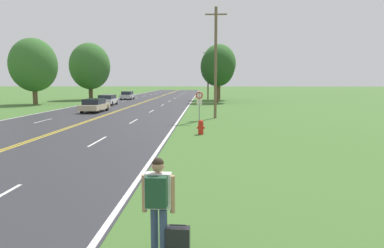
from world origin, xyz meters
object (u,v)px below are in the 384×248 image
at_px(tree_left_verge, 90,66).
at_px(car_champagne_sedan_nearest, 95,105).
at_px(fire_hydrant, 201,127).
at_px(tree_right_cluster, 219,64).
at_px(hitchhiker_person, 158,196).
at_px(car_white_hatchback_approaching, 107,100).
at_px(suitcase, 178,241).
at_px(car_silver_sedan_mid_near, 127,95).
at_px(tree_mid_treeline, 218,67).
at_px(tree_behind_sign, 33,65).
at_px(traffic_sign, 199,99).

relative_size(tree_left_verge, car_champagne_sedan_nearest, 2.00).
relative_size(fire_hydrant, tree_right_cluster, 0.09).
distance_m(hitchhiker_person, car_white_hatchback_approaching, 40.05).
relative_size(suitcase, car_champagne_sedan_nearest, 0.12).
relative_size(car_champagne_sedan_nearest, car_silver_sedan_mid_near, 1.13).
xyz_separation_m(hitchhiker_person, car_white_hatchback_approaching, (-11.92, 38.23, -0.36)).
xyz_separation_m(car_champagne_sedan_nearest, car_white_hatchback_approaching, (-1.51, 9.82, 0.02)).
xyz_separation_m(tree_mid_treeline, car_champagne_sedan_nearest, (-13.01, -16.13, -4.47)).
relative_size(suitcase, tree_behind_sign, 0.07).
xyz_separation_m(tree_behind_sign, car_white_hatchback_approaching, (10.20, -1.25, -4.53)).
bearing_deg(car_white_hatchback_approaching, car_champagne_sedan_nearest, -171.87).
bearing_deg(traffic_sign, tree_right_cluster, 84.89).
relative_size(fire_hydrant, car_champagne_sedan_nearest, 0.18).
height_order(suitcase, tree_mid_treeline, tree_mid_treeline).
bearing_deg(tree_right_cluster, car_champagne_sedan_nearest, -119.97).
height_order(hitchhiker_person, car_silver_sedan_mid_near, hitchhiker_person).
xyz_separation_m(tree_left_verge, car_white_hatchback_approaching, (6.61, -13.16, -4.86)).
distance_m(tree_behind_sign, car_champagne_sedan_nearest, 16.75).
height_order(hitchhiker_person, tree_behind_sign, tree_behind_sign).
bearing_deg(traffic_sign, fire_hydrant, -88.24).
distance_m(hitchhiker_person, fire_hydrant, 14.15).
distance_m(traffic_sign, tree_left_verge, 35.67).
distance_m(tree_right_cluster, car_champagne_sedan_nearest, 27.52).
xyz_separation_m(fire_hydrant, car_white_hatchback_approaching, (-12.50, 24.11, 0.29)).
height_order(tree_left_verge, car_white_hatchback_approaching, tree_left_verge).
bearing_deg(tree_left_verge, car_silver_sedan_mid_near, 8.86).
xyz_separation_m(tree_mid_treeline, car_white_hatchback_approaching, (-14.51, -6.30, -4.45)).
height_order(tree_mid_treeline, car_white_hatchback_approaching, tree_mid_treeline).
distance_m(tree_behind_sign, car_silver_sedan_mid_near, 16.68).
bearing_deg(car_champagne_sedan_nearest, tree_left_verge, 19.43).
relative_size(tree_behind_sign, car_silver_sedan_mid_near, 2.10).
relative_size(tree_behind_sign, car_champagne_sedan_nearest, 1.87).
distance_m(car_champagne_sedan_nearest, car_silver_sedan_mid_near, 24.02).
relative_size(tree_mid_treeline, tree_right_cluster, 0.87).
height_order(tree_mid_treeline, car_champagne_sedan_nearest, tree_mid_treeline).
relative_size(hitchhiker_person, tree_behind_sign, 0.20).
bearing_deg(car_white_hatchback_approaching, suitcase, -162.81).
bearing_deg(tree_right_cluster, suitcase, -93.00).
distance_m(fire_hydrant, tree_mid_treeline, 30.85).
distance_m(suitcase, tree_left_verge, 55.06).
height_order(fire_hydrant, tree_mid_treeline, tree_mid_treeline).
relative_size(suitcase, tree_right_cluster, 0.06).
xyz_separation_m(tree_right_cluster, car_champagne_sedan_nearest, (-13.49, -23.40, -5.28)).
distance_m(tree_mid_treeline, car_silver_sedan_mid_near, 17.56).
bearing_deg(suitcase, hitchhiker_person, 85.42).
xyz_separation_m(fire_hydrant, car_champagne_sedan_nearest, (-10.99, 14.28, 0.27)).
height_order(suitcase, fire_hydrant, fire_hydrant).
bearing_deg(car_silver_sedan_mid_near, car_white_hatchback_approaching, -178.07).
height_order(tree_right_cluster, car_silver_sedan_mid_near, tree_right_cluster).
bearing_deg(tree_mid_treeline, suitcase, -92.87).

